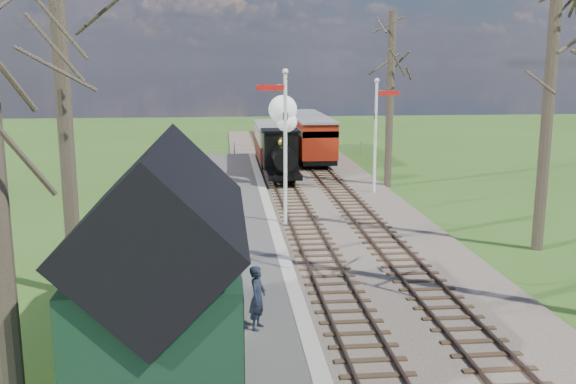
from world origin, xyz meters
name	(u,v)px	position (x,y,z in m)	size (l,w,h in m)	color
distant_hills	(265,257)	(1.40, 64.38, -16.21)	(114.40, 48.00, 22.02)	#385B23
ballast_bed	(314,195)	(1.30, 22.00, 0.05)	(8.00, 60.00, 0.10)	brown
track_near	(288,194)	(0.00, 22.00, 0.10)	(1.60, 60.00, 0.15)	brown
track_far	(340,193)	(2.60, 22.00, 0.10)	(1.60, 60.00, 0.15)	brown
platform	(214,240)	(-3.50, 14.00, 0.10)	(5.00, 44.00, 0.20)	#474442
coping_strip	(277,238)	(-1.20, 14.00, 0.10)	(0.40, 44.00, 0.21)	#B2AD9E
station_shed	(166,270)	(-4.30, 4.00, 2.27)	(3.25, 6.30, 4.78)	black
semaphore_near	(284,137)	(-0.77, 16.00, 3.62)	(1.22, 0.24, 6.22)	silver
semaphore_far	(377,127)	(4.37, 22.00, 3.35)	(1.22, 0.24, 5.72)	silver
bare_trees	(372,105)	(1.33, 10.10, 5.21)	(15.51, 22.39, 12.00)	#382D23
fence_line	(273,148)	(0.30, 36.00, 0.55)	(12.60, 0.08, 1.00)	slate
locomotive	(282,145)	(-0.01, 25.19, 2.14)	(1.86, 4.34, 4.65)	black
coach	(274,142)	(0.00, 31.25, 1.56)	(2.17, 7.44, 2.28)	black
red_carriage_a	(314,140)	(2.60, 31.39, 1.64)	(2.29, 5.68, 2.41)	black
red_carriage_b	(304,131)	(2.60, 36.89, 1.64)	(2.29, 5.68, 2.41)	black
sign_board	(239,313)	(-2.78, 5.35, 0.72)	(0.19, 0.72, 1.05)	#0D412D
bench	(215,368)	(-3.32, 2.91, 0.60)	(0.84, 1.55, 0.85)	#453018
person	(257,298)	(-2.35, 5.65, 0.97)	(0.57, 0.37, 1.55)	black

